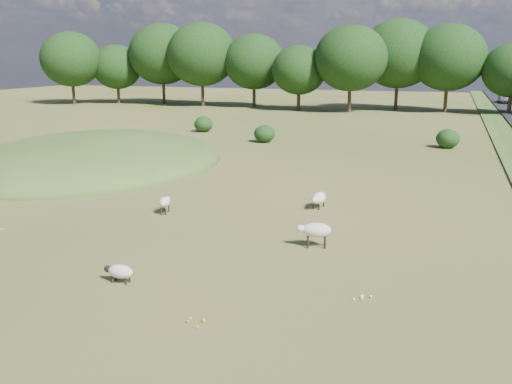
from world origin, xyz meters
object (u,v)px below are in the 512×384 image
Objects in this scene: sheep_2 at (316,230)px; sheep_3 at (165,202)px; sheep_1 at (319,198)px; sheep_4 at (120,271)px; car_5 at (508,98)px.

sheep_3 is (-7.55, 2.45, -0.13)m from sheep_2.
sheep_4 is at bearing -11.68° from sheep_1.
sheep_1 is 7.15m from sheep_3.
car_5 reaches higher than sheep_2.
sheep_3 is (-6.43, -3.12, 0.05)m from sheep_1.
sheep_4 is 0.19× the size of car_5.
sheep_2 is at bearing -99.83° from car_5.
car_5 is (13.61, 66.48, 0.53)m from sheep_1.
sheep_2 is 7.94m from sheep_3.
sheep_3 is 8.17m from sheep_4.
sheep_1 is at bearing -101.57° from car_5.
sheep_2 is 73.13m from car_5.
sheep_1 is 0.99× the size of sheep_2.
sheep_2 is 0.25× the size of car_5.
sheep_1 is 67.86m from car_5.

